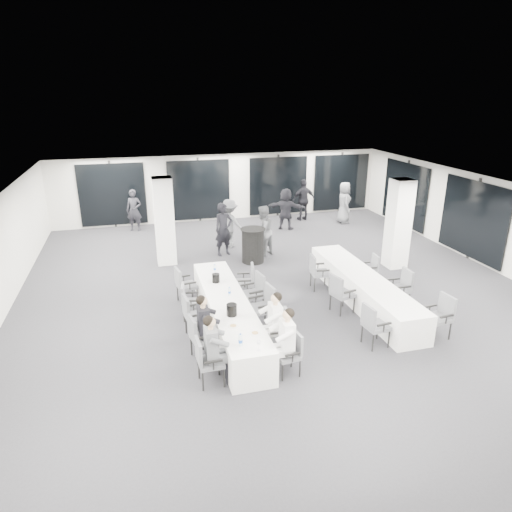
{
  "coord_description": "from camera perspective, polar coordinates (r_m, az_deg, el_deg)",
  "views": [
    {
      "loc": [
        -3.62,
        -11.01,
        5.31
      ],
      "look_at": [
        -0.71,
        -0.2,
        1.23
      ],
      "focal_mm": 32.0,
      "sensor_mm": 36.0,
      "label": 1
    }
  ],
  "objects": [
    {
      "name": "chair_main_left_fourth",
      "position": [
        11.27,
        -8.45,
        -5.4
      ],
      "size": [
        0.53,
        0.56,
        0.89
      ],
      "rotation": [
        0.0,
        0.0,
        -1.76
      ],
      "color": "#4C4E53",
      "rests_on": "floor"
    },
    {
      "name": "chair_main_right_second",
      "position": [
        9.71,
        3.03,
        -9.2
      ],
      "size": [
        0.55,
        0.6,
        1.0
      ],
      "rotation": [
        0.0,
        0.0,
        1.48
      ],
      "color": "#4C4E53",
      "rests_on": "floor"
    },
    {
      "name": "column_left",
      "position": [
        14.76,
        -11.39,
        4.27
      ],
      "size": [
        0.6,
        0.6,
        2.8
      ],
      "primitive_type": "cube",
      "color": "white",
      "rests_on": "floor"
    },
    {
      "name": "standing_guest_c",
      "position": [
        16.18,
        -3.36,
        4.47
      ],
      "size": [
        1.4,
        1.28,
        1.96
      ],
      "primitive_type": "imported",
      "rotation": [
        0.0,
        0.0,
        2.49
      ],
      "color": "#575A5F",
      "rests_on": "floor"
    },
    {
      "name": "standing_guest_e",
      "position": [
        19.59,
        10.97,
        6.89
      ],
      "size": [
        0.7,
        1.01,
        1.95
      ],
      "primitive_type": "imported",
      "rotation": [
        0.0,
        0.0,
        1.43
      ],
      "color": "#575A5F",
      "rests_on": "floor"
    },
    {
      "name": "chair_main_left_second",
      "position": [
        9.61,
        -7.11,
        -9.77
      ],
      "size": [
        0.57,
        0.61,
        0.98
      ],
      "rotation": [
        0.0,
        0.0,
        -1.4
      ],
      "color": "#4C4E53",
      "rests_on": "floor"
    },
    {
      "name": "cocktail_table",
      "position": [
        14.8,
        -0.39,
        1.36
      ],
      "size": [
        0.81,
        0.81,
        1.13
      ],
      "color": "black",
      "rests_on": "floor"
    },
    {
      "name": "water_bottle_a",
      "position": [
        8.75,
        -1.95,
        -10.46
      ],
      "size": [
        0.08,
        0.08,
        0.24
      ],
      "primitive_type": "cylinder",
      "color": "silver",
      "rests_on": "banquet_table_main"
    },
    {
      "name": "ice_bucket_far",
      "position": [
        11.52,
        -5.04,
        -2.76
      ],
      "size": [
        0.2,
        0.2,
        0.22
      ],
      "primitive_type": "cylinder",
      "color": "black",
      "rests_on": "banquet_table_main"
    },
    {
      "name": "chair_side_right_mid",
      "position": [
        12.34,
        17.72,
        -3.55
      ],
      "size": [
        0.52,
        0.58,
        1.01
      ],
      "rotation": [
        0.0,
        0.0,
        1.55
      ],
      "color": "#4C4E53",
      "rests_on": "floor"
    },
    {
      "name": "water_bottle_b",
      "position": [
        10.79,
        -3.34,
        -4.44
      ],
      "size": [
        0.06,
        0.06,
        0.19
      ],
      "primitive_type": "cylinder",
      "color": "silver",
      "rests_on": "banquet_table_main"
    },
    {
      "name": "plate_b",
      "position": [
        9.2,
        -0.12,
        -9.59
      ],
      "size": [
        0.22,
        0.22,
        0.03
      ],
      "color": "white",
      "rests_on": "banquet_table_main"
    },
    {
      "name": "standing_guest_a",
      "position": [
        15.36,
        -4.09,
        3.77
      ],
      "size": [
        0.9,
        0.81,
        2.04
      ],
      "primitive_type": "imported",
      "rotation": [
        0.0,
        0.0,
        0.32
      ],
      "color": "black",
      "rests_on": "floor"
    },
    {
      "name": "banquet_table_main",
      "position": [
        10.77,
        -3.51,
        -7.27
      ],
      "size": [
        0.9,
        5.0,
        0.75
      ],
      "primitive_type": "cube",
      "color": "white",
      "rests_on": "floor"
    },
    {
      "name": "chair_side_left_mid",
      "position": [
        11.63,
        10.48,
        -4.37
      ],
      "size": [
        0.61,
        0.64,
        1.0
      ],
      "rotation": [
        0.0,
        0.0,
        -1.33
      ],
      "color": "#4C4E53",
      "rests_on": "floor"
    },
    {
      "name": "chair_main_right_mid",
      "position": [
        10.73,
        1.03,
        -6.02
      ],
      "size": [
        0.6,
        0.64,
        1.04
      ],
      "rotation": [
        0.0,
        0.0,
        1.73
      ],
      "color": "#4C4E53",
      "rests_on": "floor"
    },
    {
      "name": "seated_guest_d",
      "position": [
        9.56,
        2.06,
        -8.04
      ],
      "size": [
        0.5,
        0.38,
        1.44
      ],
      "rotation": [
        0.0,
        0.0,
        1.57
      ],
      "color": "silver",
      "rests_on": "floor"
    },
    {
      "name": "seated_guest_b",
      "position": [
        9.52,
        -6.18,
        -8.29
      ],
      "size": [
        0.5,
        0.38,
        1.44
      ],
      "rotation": [
        0.0,
        0.0,
        -1.57
      ],
      "color": "black",
      "rests_on": "floor"
    },
    {
      "name": "plate_c",
      "position": [
        10.28,
        -3.11,
        -6.25
      ],
      "size": [
        0.21,
        0.21,
        0.03
      ],
      "color": "white",
      "rests_on": "banquet_table_main"
    },
    {
      "name": "ice_bucket_near",
      "position": [
        9.85,
        -3.06,
        -6.74
      ],
      "size": [
        0.23,
        0.23,
        0.26
      ],
      "primitive_type": "cylinder",
      "color": "black",
      "rests_on": "banquet_table_main"
    },
    {
      "name": "room",
      "position": [
        13.52,
        5.08,
        3.08
      ],
      "size": [
        14.04,
        16.04,
        2.84
      ],
      "color": "#25252B",
      "rests_on": "ground"
    },
    {
      "name": "standing_guest_b",
      "position": [
        15.26,
        0.82,
        3.54
      ],
      "size": [
        1.1,
        1.03,
        1.96
      ],
      "primitive_type": "imported",
      "rotation": [
        0.0,
        0.0,
        3.79
      ],
      "color": "#575A5F",
      "rests_on": "floor"
    },
    {
      "name": "banquet_table_side",
      "position": [
        12.39,
        13.16,
        -4.01
      ],
      "size": [
        0.9,
        5.0,
        0.75
      ],
      "primitive_type": "cube",
      "color": "white",
      "rests_on": "floor"
    },
    {
      "name": "plate_a",
      "position": [
        9.47,
        -2.87,
        -8.7
      ],
      "size": [
        0.22,
        0.22,
        0.03
      ],
      "color": "white",
      "rests_on": "banquet_table_main"
    },
    {
      "name": "chair_side_right_near",
      "position": [
        11.15,
        22.12,
        -6.69
      ],
      "size": [
        0.56,
        0.61,
        1.01
      ],
      "rotation": [
        0.0,
        0.0,
        1.67
      ],
      "color": "#4C4E53",
      "rests_on": "floor"
    },
    {
      "name": "chair_side_right_far",
      "position": [
        13.6,
        14.17,
        -1.37
      ],
      "size": [
        0.47,
        0.51,
        0.86
      ],
      "rotation": [
        0.0,
        0.0,
        1.5
      ],
      "color": "#4C4E53",
      "rests_on": "floor"
    },
    {
      "name": "seated_guest_a",
      "position": [
        8.73,
        -5.2,
        -11.05
      ],
      "size": [
        0.5,
        0.38,
        1.44
      ],
      "rotation": [
        0.0,
        0.0,
        -1.57
      ],
      "color": "#575A5F",
      "rests_on": "floor"
    },
    {
      "name": "chair_main_left_far",
      "position": [
        12.09,
        -9.04,
        -3.37
      ],
      "size": [
        0.57,
        0.61,
        0.98
      ],
      "rotation": [
        0.0,
        0.0,
        -1.38
      ],
      "color": "#4C4E53",
      "rests_on": "floor"
    },
    {
      "name": "chair_side_left_near",
      "position": [
        10.31,
        14.45,
        -8.1
      ],
      "size": [
        0.55,
        0.59,
        0.98
      ],
      "rotation": [
        0.0,
        0.0,
        -1.46
      ],
      "color": "#4C4E53",
      "rests_on": "floor"
    },
    {
      "name": "chair_main_left_near",
      "position": [
        8.85,
        -6.23,
        -12.66
      ],
      "size": [
        0.5,
        0.56,
        0.96
      ],
      "rotation": [
        0.0,
        0.0,
        -1.53
      ],
      "color": "#4C4E53",
      "rests_on": "floor"
    },
    {
      "name": "column_right",
      "position": [
        14.86,
        17.37,
        3.85
      ],
      "size": [
        0.6,
        0.6,
        2.8
      ],
      "primitive_type": "cube",
      "color": "white",
      "rests_on": "floor"
    },
    {
      "name": "standing_guest_f",
      "position": [
        18.35,
        3.76,
        6.23
      ],
      "size": [
        1.83,
        1.47,
        1.89
      ],
      "primitive_type": "imported",
      "rotation": [
        0.0,
        0.0,
        2.6
      ],
      "color": "black",
      "rests_on": "floor"
    },
    {
      "name": "wine_glass",
      "position": [
        8.58,
        0.36,
        -10.79
      ],
      "size": [
        0.08,
        0.08,
        0.22
      ],
      "color": "silver",
      "rests_on": "banquet_table_main"
    },
    {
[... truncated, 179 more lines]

